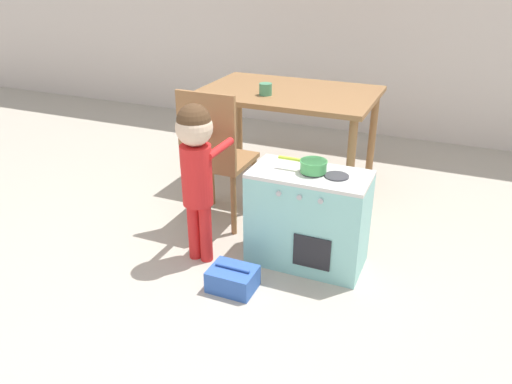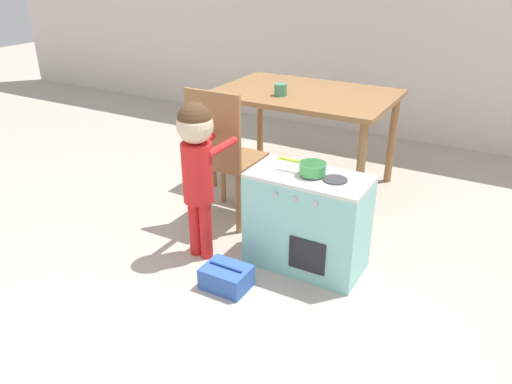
# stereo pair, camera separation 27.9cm
# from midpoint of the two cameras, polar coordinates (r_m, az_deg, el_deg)

# --- Properties ---
(ground_plane) EXTENTS (16.00, 16.00, 0.00)m
(ground_plane) POSITION_cam_midpoint_polar(r_m,az_deg,el_deg) (2.45, -5.20, -16.15)
(ground_plane) COLOR #B2A899
(play_kitchen) EXTENTS (0.65, 0.35, 0.57)m
(play_kitchen) POSITION_cam_midpoint_polar(r_m,az_deg,el_deg) (2.81, 8.71, -3.39)
(play_kitchen) COLOR #8CD1CC
(play_kitchen) RESTS_ON ground_plane
(toy_pot) EXTENTS (0.27, 0.15, 0.06)m
(toy_pot) POSITION_cam_midpoint_polar(r_m,az_deg,el_deg) (2.66, 9.42, 2.71)
(toy_pot) COLOR #4CAD5B
(toy_pot) RESTS_ON play_kitchen
(child_figure) EXTENTS (0.20, 0.37, 0.93)m
(child_figure) POSITION_cam_midpoint_polar(r_m,az_deg,el_deg) (2.72, -3.86, 4.09)
(child_figure) COLOR red
(child_figure) RESTS_ON ground_plane
(toy_basket) EXTENTS (0.25, 0.19, 0.14)m
(toy_basket) POSITION_cam_midpoint_polar(r_m,az_deg,el_deg) (2.70, -0.43, -9.79)
(toy_basket) COLOR #335BB2
(toy_basket) RESTS_ON ground_plane
(dining_table) EXTENTS (1.27, 0.87, 0.73)m
(dining_table) POSITION_cam_midpoint_polar(r_m,az_deg,el_deg) (3.73, 7.74, 10.00)
(dining_table) COLOR olive
(dining_table) RESTS_ON ground_plane
(dining_chair_near) EXTENTS (0.38, 0.38, 0.91)m
(dining_chair_near) POSITION_cam_midpoint_polar(r_m,az_deg,el_deg) (3.17, -1.23, 4.31)
(dining_chair_near) COLOR olive
(dining_chair_near) RESTS_ON ground_plane
(cup_on_table) EXTENTS (0.09, 0.09, 0.08)m
(cup_on_table) POSITION_cam_midpoint_polar(r_m,az_deg,el_deg) (3.58, 5.11, 11.55)
(cup_on_table) COLOR #478E66
(cup_on_table) RESTS_ON dining_table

